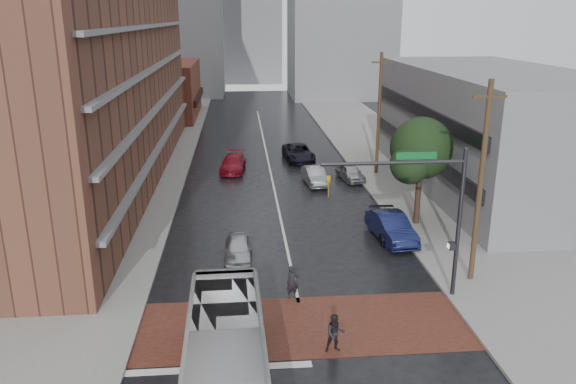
{
  "coord_description": "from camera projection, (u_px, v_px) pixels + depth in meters",
  "views": [
    {
      "loc": [
        -2.5,
        -20.58,
        12.67
      ],
      "look_at": [
        0.03,
        8.54,
        3.5
      ],
      "focal_mm": 35.0,
      "sensor_mm": 36.0,
      "label": 1
    }
  ],
  "objects": [
    {
      "name": "signal_mast",
      "position": [
        430.0,
        203.0,
        25.01
      ],
      "size": [
        6.5,
        0.3,
        7.2
      ],
      "color": "#2D2D33",
      "rests_on": "ground"
    },
    {
      "name": "suv_travel",
      "position": [
        299.0,
        153.0,
        51.4
      ],
      "size": [
        2.85,
        5.51,
        1.48
      ],
      "primitive_type": "imported",
      "rotation": [
        0.0,
        0.0,
        0.07
      ],
      "color": "black",
      "rests_on": "ground"
    },
    {
      "name": "utility_pole_far",
      "position": [
        379.0,
        113.0,
        45.57
      ],
      "size": [
        1.6,
        0.26,
        10.0
      ],
      "color": "#473321",
      "rests_on": "ground"
    },
    {
      "name": "pedestrian_a",
      "position": [
        292.0,
        283.0,
        26.15
      ],
      "size": [
        0.66,
        0.51,
        1.61
      ],
      "primitive_type": "imported",
      "rotation": [
        0.0,
        0.0,
        0.23
      ],
      "color": "black",
      "rests_on": "ground"
    },
    {
      "name": "car_parked_near",
      "position": [
        391.0,
        227.0,
        33.04
      ],
      "size": [
        2.24,
        5.0,
        1.59
      ],
      "primitive_type": "imported",
      "rotation": [
        0.0,
        0.0,
        0.12
      ],
      "color": "#131A45",
      "rests_on": "ground"
    },
    {
      "name": "car_parked_mid",
      "position": [
        389.0,
        226.0,
        33.67
      ],
      "size": [
        1.81,
        4.43,
        1.29
      ],
      "primitive_type": "imported",
      "rotation": [
        0.0,
        0.0,
        -0.0
      ],
      "color": "black",
      "rests_on": "ground"
    },
    {
      "name": "pedestrian_b",
      "position": [
        335.0,
        333.0,
        21.98
      ],
      "size": [
        0.79,
        0.62,
        1.6
      ],
      "primitive_type": "imported",
      "rotation": [
        0.0,
        0.0,
        0.02
      ],
      "color": "black",
      "rests_on": "ground"
    },
    {
      "name": "car_travel_c",
      "position": [
        233.0,
        163.0,
        47.84
      ],
      "size": [
        2.42,
        4.96,
        1.39
      ],
      "primitive_type": "imported",
      "rotation": [
        0.0,
        0.0,
        -0.1
      ],
      "color": "maroon",
      "rests_on": "ground"
    },
    {
      "name": "utility_pole_near",
      "position": [
        481.0,
        183.0,
        26.55
      ],
      "size": [
        1.6,
        0.26,
        10.0
      ],
      "color": "#473321",
      "rests_on": "ground"
    },
    {
      "name": "storefront_west",
      "position": [
        166.0,
        90.0,
        72.86
      ],
      "size": [
        8.0,
        16.0,
        7.0
      ],
      "primitive_type": "cube",
      "color": "brown",
      "rests_on": "ground"
    },
    {
      "name": "car_travel_a",
      "position": [
        238.0,
        249.0,
        30.35
      ],
      "size": [
        1.55,
        3.76,
        1.28
      ],
      "primitive_type": "imported",
      "rotation": [
        0.0,
        0.0,
        -0.01
      ],
      "color": "#B8BBC0",
      "rests_on": "ground"
    },
    {
      "name": "distant_tower_center",
      "position": [
        250.0,
        20.0,
        110.28
      ],
      "size": [
        12.0,
        10.0,
        24.0
      ],
      "primitive_type": "cube",
      "color": "slate",
      "rests_on": "ground"
    },
    {
      "name": "street_tree",
      "position": [
        421.0,
        152.0,
        34.29
      ],
      "size": [
        4.2,
        4.1,
        6.9
      ],
      "color": "#332319",
      "rests_on": "ground"
    },
    {
      "name": "transit_bus",
      "position": [
        226.0,
        377.0,
        18.05
      ],
      "size": [
        2.87,
        11.41,
        3.17
      ],
      "primitive_type": "imported",
      "rotation": [
        0.0,
        0.0,
        0.02
      ],
      "color": "#B8B8BA",
      "rests_on": "ground"
    },
    {
      "name": "sidewalk_west",
      "position": [
        132.0,
        176.0,
        46.36
      ],
      "size": [
        9.0,
        90.0,
        0.15
      ],
      "primitive_type": "cube",
      "color": "gray",
      "rests_on": "ground"
    },
    {
      "name": "sidewalk_east",
      "position": [
        404.0,
        170.0,
        48.25
      ],
      "size": [
        9.0,
        90.0,
        0.15
      ],
      "primitive_type": "cube",
      "color": "gray",
      "rests_on": "ground"
    },
    {
      "name": "crosswalk",
      "position": [
        304.0,
        325.0,
        24.04
      ],
      "size": [
        14.0,
        5.0,
        0.02
      ],
      "primitive_type": "cube",
      "color": "brown",
      "rests_on": "ground"
    },
    {
      "name": "ground",
      "position": [
        305.0,
        332.0,
        23.56
      ],
      "size": [
        160.0,
        160.0,
        0.0
      ],
      "primitive_type": "plane",
      "color": "black",
      "rests_on": "ground"
    },
    {
      "name": "building_east",
      "position": [
        491.0,
        129.0,
        42.59
      ],
      "size": [
        11.0,
        26.0,
        9.0
      ],
      "primitive_type": "cube",
      "color": "slate",
      "rests_on": "ground"
    },
    {
      "name": "car_parked_far",
      "position": [
        350.0,
        172.0,
        45.24
      ],
      "size": [
        2.16,
        3.99,
        1.29
      ],
      "primitive_type": "imported",
      "rotation": [
        0.0,
        0.0,
        0.18
      ],
      "color": "#ADB0B5",
      "rests_on": "ground"
    },
    {
      "name": "car_travel_b",
      "position": [
        315.0,
        176.0,
        44.13
      ],
      "size": [
        1.85,
        4.26,
        1.36
      ],
      "primitive_type": "imported",
      "rotation": [
        0.0,
        0.0,
        0.1
      ],
      "color": "#A9AAB0",
      "rests_on": "ground"
    }
  ]
}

